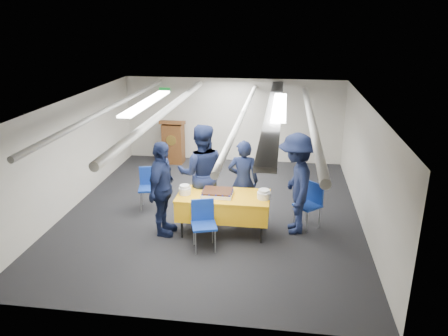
{
  "coord_description": "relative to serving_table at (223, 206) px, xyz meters",
  "views": [
    {
      "loc": [
        1.39,
        -8.24,
        3.91
      ],
      "look_at": [
        0.26,
        -0.2,
        1.05
      ],
      "focal_mm": 35.0,
      "sensor_mm": 36.0,
      "label": 1
    }
  ],
  "objects": [
    {
      "name": "chair_left",
      "position": [
        -1.73,
        0.97,
        -0.03
      ],
      "size": [
        0.51,
        0.51,
        0.87
      ],
      "color": "gray",
      "rests_on": "ground"
    },
    {
      "name": "sailor_c",
      "position": [
        -1.11,
        -0.18,
        0.34
      ],
      "size": [
        0.52,
        1.08,
        1.79
      ],
      "primitive_type": "imported",
      "rotation": [
        0.0,
        0.0,
        1.5
      ],
      "color": "black",
      "rests_on": "ground"
    },
    {
      "name": "chair_right",
      "position": [
        1.63,
        0.53,
        -0.03
      ],
      "size": [
        0.59,
        0.59,
        0.87
      ],
      "color": "gray",
      "rests_on": "ground"
    },
    {
      "name": "plate_stack_right",
      "position": [
        0.75,
        -0.05,
        0.29
      ],
      "size": [
        0.25,
        0.25,
        0.17
      ],
      "color": "white",
      "rests_on": "serving_table"
    },
    {
      "name": "ground",
      "position": [
        -0.35,
        0.9,
        -0.56
      ],
      "size": [
        7.0,
        7.0,
        0.0
      ],
      "primitive_type": "plane",
      "color": "black",
      "rests_on": "ground"
    },
    {
      "name": "sheet_cake",
      "position": [
        -0.11,
        -0.02,
        0.26
      ],
      "size": [
        0.57,
        0.44,
        0.1
      ],
      "color": "white",
      "rests_on": "serving_table"
    },
    {
      "name": "podium",
      "position": [
        -1.95,
        3.95,
        0.05
      ],
      "size": [
        0.62,
        0.53,
        1.25
      ],
      "color": "brown",
      "rests_on": "ground"
    },
    {
      "name": "sailor_d",
      "position": [
        1.32,
        0.27,
        0.4
      ],
      "size": [
        0.81,
        1.29,
        1.91
      ],
      "primitive_type": "imported",
      "rotation": [
        0.0,
        0.0,
        -1.49
      ],
      "color": "black",
      "rests_on": "ground"
    },
    {
      "name": "sailor_a",
      "position": [
        0.3,
        0.61,
        0.27
      ],
      "size": [
        0.61,
        0.41,
        1.66
      ],
      "primitive_type": "imported",
      "rotation": [
        0.0,
        0.0,
        3.16
      ],
      "color": "black",
      "rests_on": "ground"
    },
    {
      "name": "sailor_b",
      "position": [
        -0.51,
        0.53,
        0.42
      ],
      "size": [
        1.06,
        0.88,
        1.96
      ],
      "primitive_type": "imported",
      "rotation": [
        0.0,
        0.0,
        3.3
      ],
      "color": "black",
      "rests_on": "ground"
    },
    {
      "name": "room_shell",
      "position": [
        -0.26,
        1.31,
        1.25
      ],
      "size": [
        6.0,
        7.0,
        2.3
      ],
      "color": "beige",
      "rests_on": "ground"
    },
    {
      "name": "plate_stack_left",
      "position": [
        -0.72,
        -0.05,
        0.29
      ],
      "size": [
        0.22,
        0.22,
        0.18
      ],
      "color": "white",
      "rests_on": "serving_table"
    },
    {
      "name": "serving_table",
      "position": [
        0.0,
        0.0,
        0.0
      ],
      "size": [
        1.7,
        0.84,
        0.77
      ],
      "color": "black",
      "rests_on": "ground"
    },
    {
      "name": "chair_near",
      "position": [
        -0.27,
        -0.56,
        -0.03
      ],
      "size": [
        0.53,
        0.53,
        0.87
      ],
      "color": "gray",
      "rests_on": "ground"
    }
  ]
}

